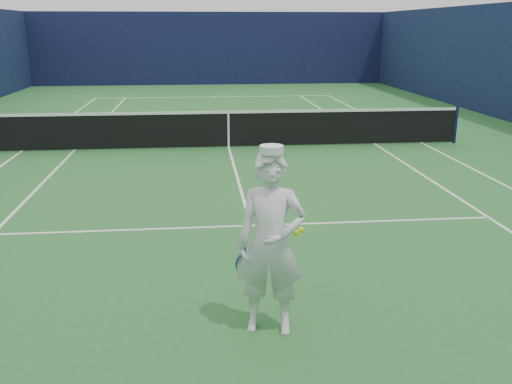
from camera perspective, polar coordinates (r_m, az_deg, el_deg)
The scene contains 5 objects.
ground at distance 15.59m, azimuth -2.74°, elevation 4.45°, with size 80.00×80.00×0.00m, color #26642A.
court_markings at distance 15.59m, azimuth -2.74°, elevation 4.46°, with size 11.03×23.83×0.01m.
windscreen_fence at distance 15.31m, azimuth -2.85°, elevation 11.79°, with size 20.12×36.12×4.00m.
tennis_net at distance 15.49m, azimuth -2.77°, elevation 6.46°, with size 12.88×0.09×1.07m.
tennis_player at distance 5.96m, azimuth 1.49°, elevation -5.17°, with size 0.80×0.64×2.03m.
Camera 1 is at (-0.84, -15.25, 3.16)m, focal length 40.00 mm.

